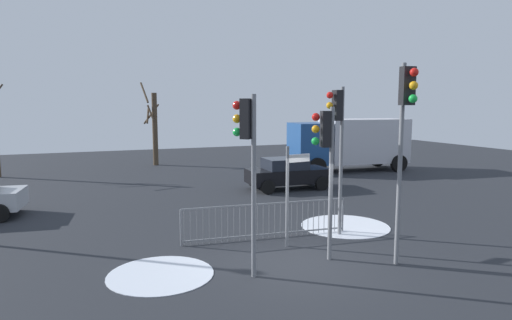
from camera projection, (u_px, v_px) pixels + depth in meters
The scene contains 12 objects.
ground_plane at pixel (299, 262), 11.18m from camera, with size 60.00×60.00×0.00m, color #26282D.
traffic_light_rear_left at pixel (405, 119), 10.45m from camera, with size 0.34×0.57×4.95m.
traffic_light_rear_right at pixel (248, 144), 9.88m from camera, with size 0.47×0.47×4.20m.
traffic_light_mid_right at pixel (326, 149), 10.98m from camera, with size 0.55×0.37×3.92m.
traffic_light_foreground_left at pixel (337, 127), 13.08m from camera, with size 0.57×0.34×4.49m.
direction_sign_post at pixel (289, 190), 12.22m from camera, with size 0.78×0.16×2.83m.
pedestrian_guard_railing at pixel (266, 220), 13.07m from camera, with size 5.09×0.51×1.07m.
car_black_near at pixel (287, 173), 20.71m from camera, with size 3.85×2.03×1.47m.
delivery_truck at pixel (350, 142), 26.39m from camera, with size 7.25×3.31×3.10m.
bare_tree_left at pixel (154, 126), 28.69m from camera, with size 1.24×1.49×5.40m.
snow_patch_kerb at pixel (345, 226), 14.44m from camera, with size 2.88×2.88×0.01m, color white.
snow_patch_island at pixel (161, 274), 10.33m from camera, with size 2.49×2.49×0.01m, color silver.
Camera 1 is at (-5.02, -9.59, 3.97)m, focal length 30.86 mm.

